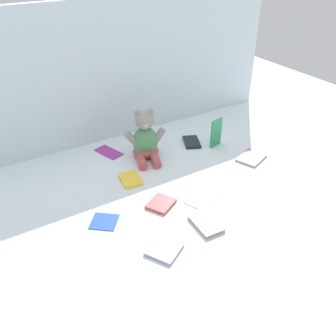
{
  "coord_description": "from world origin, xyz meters",
  "views": [
    {
      "loc": [
        -0.59,
        -1.1,
        0.86
      ],
      "look_at": [
        0.02,
        -0.1,
        0.1
      ],
      "focal_mm": 38.88,
      "sensor_mm": 36.0,
      "label": 1
    }
  ],
  "objects": [
    {
      "name": "book_case_1",
      "position": [
        -0.07,
        0.29,
        0.0
      ],
      "size": [
        0.1,
        0.15,
        0.01
      ],
      "primitive_type": "cube",
      "rotation": [
        0.0,
        0.0,
        3.45
      ],
      "color": "#962D8A",
      "rests_on": "ground_plane"
    },
    {
      "name": "book_case_3",
      "position": [
        -0.08,
        0.03,
        0.01
      ],
      "size": [
        0.09,
        0.11,
        0.02
      ],
      "primitive_type": "cube",
      "rotation": [
        0.0,
        0.0,
        6.14
      ],
      "color": "yellow",
      "rests_on": "ground_plane"
    },
    {
      "name": "book_case_8",
      "position": [
        0.31,
        0.16,
        0.01
      ],
      "size": [
        0.11,
        0.13,
        0.01
      ],
      "primitive_type": "cube",
      "rotation": [
        0.0,
        0.0,
        2.74
      ],
      "color": "black",
      "rests_on": "ground_plane"
    },
    {
      "name": "book_case_4",
      "position": [
        -0.17,
        -0.38,
        0.01
      ],
      "size": [
        0.14,
        0.13,
        0.01
      ],
      "primitive_type": "cube",
      "rotation": [
        0.0,
        0.0,
        2.1
      ],
      "color": "#9293A6",
      "rests_on": "ground_plane"
    },
    {
      "name": "book_case_5",
      "position": [
        0.02,
        -0.35,
        0.01
      ],
      "size": [
        0.09,
        0.13,
        0.02
      ],
      "primitive_type": "cube",
      "rotation": [
        0.0,
        0.0,
        6.23
      ],
      "color": "#AF8088",
      "rests_on": "ground_plane"
    },
    {
      "name": "book_case_6",
      "position": [
        -0.06,
        -0.17,
        0.01
      ],
      "size": [
        0.13,
        0.12,
        0.01
      ],
      "primitive_type": "cube",
      "rotation": [
        0.0,
        0.0,
        2.08
      ],
      "color": "#C43C3B",
      "rests_on": "ground_plane"
    },
    {
      "name": "teddy_bear",
      "position": [
        0.06,
        0.16,
        0.09
      ],
      "size": [
        0.19,
        0.19,
        0.23
      ],
      "rotation": [
        0.0,
        0.0,
        -0.32
      ],
      "color": "#4C8C59",
      "rests_on": "ground_plane"
    },
    {
      "name": "book_case_0",
      "position": [
        0.46,
        -0.1,
        0.01
      ],
      "size": [
        0.15,
        0.14,
        0.01
      ],
      "primitive_type": "cube",
      "rotation": [
        0.0,
        0.0,
        5.07
      ],
      "color": "#B6818E",
      "rests_on": "ground_plane"
    },
    {
      "name": "backdrop_drape",
      "position": [
        0.0,
        0.43,
        0.32
      ],
      "size": [
        1.82,
        0.03,
        0.64
      ],
      "primitive_type": "cube",
      "color": "silver",
      "rests_on": "ground_plane"
    },
    {
      "name": "book_case_7",
      "position": [
        0.4,
        0.08,
        0.07
      ],
      "size": [
        0.07,
        0.03,
        0.14
      ],
      "primitive_type": "cube",
      "rotation": [
        0.02,
        0.0,
        0.23
      ],
      "color": "#2A8E59",
      "rests_on": "ground_plane"
    },
    {
      "name": "book_case_2",
      "position": [
        0.09,
        -0.23,
        0.0
      ],
      "size": [
        0.14,
        0.13,
        0.01
      ],
      "primitive_type": "cube",
      "rotation": [
        0.0,
        0.0,
        5.11
      ],
      "color": "white",
      "rests_on": "ground_plane"
    },
    {
      "name": "book_case_9",
      "position": [
        -0.28,
        -0.15,
        0.0
      ],
      "size": [
        0.13,
        0.13,
        0.01
      ],
      "primitive_type": "cube",
      "rotation": [
        0.0,
        0.0,
        4.04
      ],
      "color": "blue",
      "rests_on": "ground_plane"
    },
    {
      "name": "ground_plane",
      "position": [
        0.0,
        0.0,
        0.0
      ],
      "size": [
        3.2,
        3.2,
        0.0
      ],
      "primitive_type": "plane",
      "color": "silver"
    }
  ]
}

